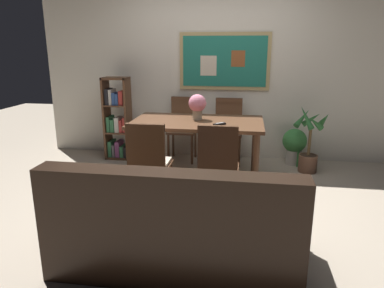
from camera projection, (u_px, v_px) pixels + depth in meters
The scene contains 13 objects.
ground_plane at pixel (201, 200), 3.88m from camera, with size 12.00×12.00×0.00m, color tan.
wall_back_with_painting at pixel (217, 69), 5.17m from camera, with size 5.20×0.14×2.60m.
dining_table at pixel (197, 128), 4.29m from camera, with size 1.56×0.93×0.76m.
dining_chair_near_right at pixel (218, 161), 3.48m from camera, with size 0.40×0.41×0.91m.
dining_chair_near_left at pixel (149, 158), 3.56m from camera, with size 0.40×0.41×0.91m.
dining_chair_far_right at pixel (228, 125), 5.06m from camera, with size 0.40×0.41×0.91m.
dining_chair_far_left at pixel (183, 123), 5.18m from camera, with size 0.40×0.41×0.91m.
leather_couch at pixel (176, 227), 2.66m from camera, with size 1.80×0.84×0.84m.
bookshelf at pixel (118, 122), 5.22m from camera, with size 0.36×0.28×1.20m.
potted_ivy at pixel (294, 144), 5.00m from camera, with size 0.34×0.34×0.53m.
potted_palm at pixel (309, 146), 4.68m from camera, with size 0.45×0.43×0.90m.
flower_vase at pixel (197, 105), 4.29m from camera, with size 0.22×0.21×0.31m.
tv_remote at pixel (220, 124), 4.03m from camera, with size 0.14×0.14×0.02m.
Camera 1 is at (0.45, -3.55, 1.62)m, focal length 33.27 mm.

